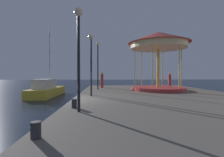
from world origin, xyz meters
TOP-DOWN VIEW (x-y plane):
  - ground_plane at (0.00, 0.00)m, footprint 120.00×120.00m
  - quay_dock at (6.08, 0.00)m, footprint 12.16×23.61m
  - sailboat_yellow at (-4.15, 7.15)m, footprint 2.34×6.16m
  - carousel at (7.16, 5.14)m, footprint 5.86×5.86m
  - lamp_post_near_edge at (0.95, -3.54)m, footprint 0.36×0.36m
  - lamp_post_mid_promenade at (1.06, 1.18)m, footprint 0.36×0.36m
  - lamp_post_far_end at (1.33, 5.90)m, footprint 0.36×0.36m
  - bollard_north at (0.37, -6.25)m, footprint 0.24×0.24m
  - bollard_center at (0.62, -2.78)m, footprint 0.24×0.24m
  - person_mid_promenade at (1.70, 8.28)m, footprint 0.34×0.34m
  - person_by_the_water at (9.58, 8.24)m, footprint 0.34×0.34m

SIDE VIEW (x-z plane):
  - ground_plane at x=0.00m, z-range 0.00..0.00m
  - quay_dock at x=6.08m, z-range 0.00..0.80m
  - sailboat_yellow at x=-4.15m, z-range -2.90..4.28m
  - bollard_north at x=0.37m, z-range 0.80..1.20m
  - bollard_center at x=0.62m, z-range 0.80..1.20m
  - person_by_the_water at x=9.58m, z-range 0.74..2.48m
  - person_mid_promenade at x=1.70m, z-range 0.74..2.53m
  - lamp_post_near_edge at x=0.95m, z-range 1.58..5.80m
  - lamp_post_mid_promenade at x=1.06m, z-range 1.59..5.91m
  - lamp_post_far_end at x=1.33m, z-range 1.63..6.39m
  - carousel at x=7.16m, z-range 2.21..7.81m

